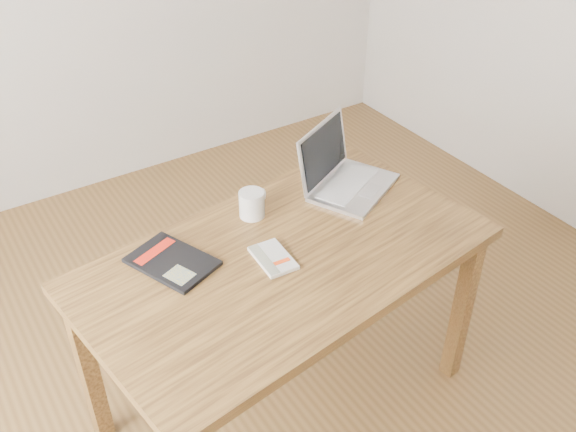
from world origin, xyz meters
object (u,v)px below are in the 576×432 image
white_guidebook (273,258)px  desk (285,275)px  laptop (343,174)px  coffee_mug (252,203)px  black_guidebook (172,262)px

white_guidebook → desk: bearing=6.8°
laptop → coffee_mug: size_ratio=3.36×
laptop → coffee_mug: (-0.39, 0.02, 0.00)m
desk → laptop: (0.41, 0.23, 0.14)m
white_guidebook → coffee_mug: (0.07, 0.25, 0.04)m
laptop → white_guidebook: bearing=-179.2°
black_guidebook → laptop: bearing=-16.1°
white_guidebook → coffee_mug: bearing=78.1°
white_guidebook → black_guidebook: bearing=154.3°
white_guidebook → laptop: laptop is taller
desk → white_guidebook: bearing=175.1°
black_guidebook → coffee_mug: size_ratio=2.56×
laptop → coffee_mug: laptop is taller
black_guidebook → desk: bearing=-47.2°
desk → coffee_mug: size_ratio=11.42×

